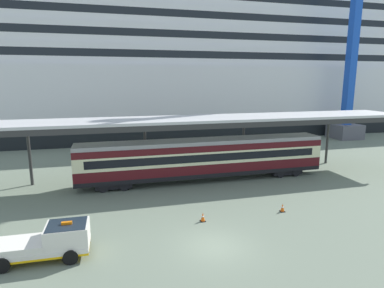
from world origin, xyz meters
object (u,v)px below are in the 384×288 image
at_px(cruise_ship, 237,72).
at_px(traffic_cone_near, 203,217).
at_px(traffic_cone_mid, 283,208).
at_px(quay_bollard, 77,229).
at_px(service_truck, 50,241).
at_px(train_carriage, 204,158).
at_px(dockside_crane, 357,31).

distance_m(cruise_ship, traffic_cone_near, 47.03).
bearing_deg(cruise_ship, traffic_cone_mid, -107.79).
distance_m(traffic_cone_near, quay_bollard, 8.35).
height_order(traffic_cone_near, traffic_cone_mid, traffic_cone_near).
relative_size(service_truck, traffic_cone_near, 8.11).
distance_m(train_carriage, traffic_cone_near, 9.69).
bearing_deg(traffic_cone_near, service_truck, -166.20).
bearing_deg(service_truck, dockside_crane, 33.02).
height_order(cruise_ship, traffic_cone_near, cruise_ship).
bearing_deg(service_truck, traffic_cone_mid, 8.76).
bearing_deg(traffic_cone_near, quay_bollard, -179.42).
bearing_deg(traffic_cone_near, cruise_ship, 64.71).
bearing_deg(traffic_cone_mid, cruise_ship, 72.21).
bearing_deg(train_carriage, traffic_cone_mid, -68.89).
height_order(cruise_ship, train_carriage, cruise_ship).
relative_size(traffic_cone_mid, dockside_crane, 0.01).
height_order(service_truck, traffic_cone_near, service_truck).
xyz_separation_m(cruise_ship, train_carriage, (-16.69, -32.28, -9.09)).
height_order(train_carriage, service_truck, train_carriage).
bearing_deg(quay_bollard, train_carriage, 39.26).
bearing_deg(traffic_cone_near, traffic_cone_mid, 0.88).
height_order(cruise_ship, service_truck, cruise_ship).
bearing_deg(cruise_ship, quay_bollard, -123.94).
xyz_separation_m(train_carriage, traffic_cone_mid, (3.46, -8.96, -2.00)).
bearing_deg(train_carriage, dockside_crane, 28.41).
height_order(train_carriage, dockside_crane, dockside_crane).
bearing_deg(cruise_ship, train_carriage, -117.34).
xyz_separation_m(cruise_ship, service_truck, (-29.08, -43.67, -10.42)).
bearing_deg(dockside_crane, cruise_ship, 131.73).
distance_m(service_truck, quay_bollard, 2.61).
bearing_deg(quay_bollard, traffic_cone_mid, 0.71).
relative_size(cruise_ship, traffic_cone_mid, 212.32).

